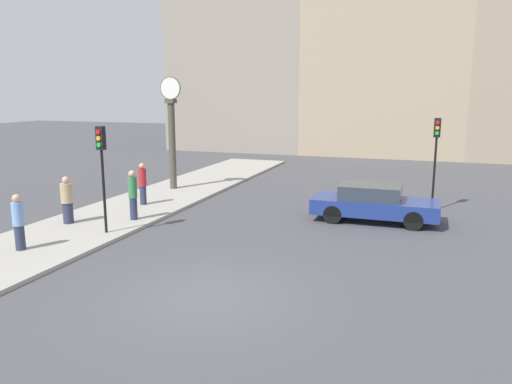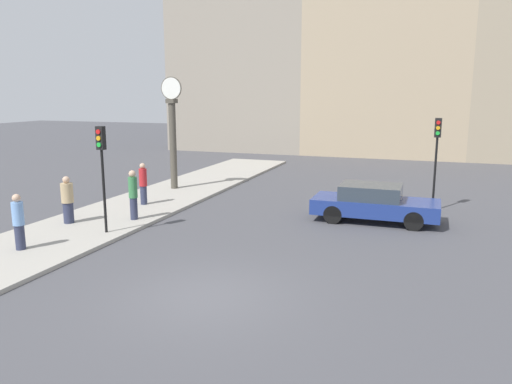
{
  "view_description": "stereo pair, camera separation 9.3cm",
  "coord_description": "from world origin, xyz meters",
  "views": [
    {
      "loc": [
        4.76,
        -10.07,
        4.73
      ],
      "look_at": [
        -0.95,
        6.19,
        1.3
      ],
      "focal_mm": 35.0,
      "sensor_mm": 36.0,
      "label": 1
    },
    {
      "loc": [
        4.84,
        -10.04,
        4.73
      ],
      "look_at": [
        -0.95,
        6.19,
        1.3
      ],
      "focal_mm": 35.0,
      "sensor_mm": 36.0,
      "label": 2
    }
  ],
  "objects": [
    {
      "name": "street_clock",
      "position": [
        -7.03,
        11.29,
        2.79
      ],
      "size": [
        1.08,
        0.43,
        5.36
      ],
      "color": "#4C473D",
      "rests_on": "sidewalk_corner"
    },
    {
      "name": "ground_plane",
      "position": [
        0.0,
        0.0,
        0.0
      ],
      "size": [
        120.0,
        120.0,
        0.0
      ],
      "primitive_type": "plane",
      "color": "#47474C"
    },
    {
      "name": "pedestrian_tan_coat",
      "position": [
        -7.37,
        4.11,
        0.96
      ],
      "size": [
        0.43,
        0.43,
        1.7
      ],
      "color": "#2D334C",
      "rests_on": "sidewalk_corner"
    },
    {
      "name": "building_row",
      "position": [
        -0.65,
        29.44,
        7.98
      ],
      "size": [
        32.49,
        5.0,
        17.45
      ],
      "color": "gray",
      "rests_on": "ground_plane"
    },
    {
      "name": "pedestrian_red_top",
      "position": [
        -6.48,
        7.67,
        1.01
      ],
      "size": [
        0.32,
        0.32,
        1.75
      ],
      "color": "#2D334C",
      "rests_on": "sidewalk_corner"
    },
    {
      "name": "sidewalk_corner",
      "position": [
        -6.61,
        10.35,
        0.06
      ],
      "size": [
        3.93,
        24.71,
        0.12
      ],
      "primitive_type": "cube",
      "color": "#A39E93",
      "rests_on": "ground_plane"
    },
    {
      "name": "traffic_light_far",
      "position": [
        4.97,
        11.02,
        2.69
      ],
      "size": [
        0.26,
        0.24,
        3.76
      ],
      "color": "black",
      "rests_on": "ground_plane"
    },
    {
      "name": "traffic_light_near",
      "position": [
        -5.35,
        3.52,
        2.67
      ],
      "size": [
        0.26,
        0.24,
        3.55
      ],
      "color": "black",
      "rests_on": "sidewalk_corner"
    },
    {
      "name": "pedestrian_green_hoodie",
      "position": [
        -5.44,
        5.34,
        1.07
      ],
      "size": [
        0.32,
        0.32,
        1.84
      ],
      "color": "#2D334C",
      "rests_on": "sidewalk_corner"
    },
    {
      "name": "pedestrian_blue_stripe",
      "position": [
        -6.61,
        1.08,
        0.98
      ],
      "size": [
        0.33,
        0.33,
        1.69
      ],
      "color": "#2D334C",
      "rests_on": "sidewalk_corner"
    },
    {
      "name": "sedan_car",
      "position": [
        2.9,
        8.49,
        0.71
      ],
      "size": [
        4.58,
        1.84,
        1.39
      ],
      "color": "navy",
      "rests_on": "ground_plane"
    }
  ]
}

